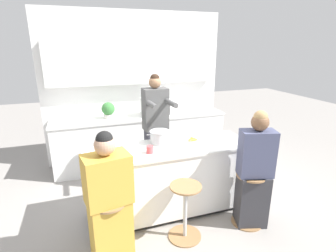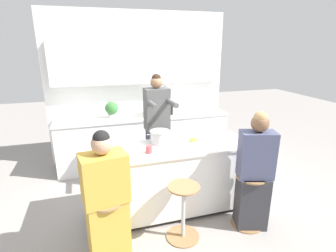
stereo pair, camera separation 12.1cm
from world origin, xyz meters
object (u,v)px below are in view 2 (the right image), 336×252
Objects in this scene: bar_stool_rightmost at (249,200)px; cooking_pot at (160,137)px; person_seated_near at (254,176)px; banana_bunch at (193,140)px; person_cooking at (157,134)px; coffee_cup_near at (149,149)px; bar_stool_center at (183,211)px; microwave at (159,107)px; kitchen_island at (169,179)px; potted_plant at (112,109)px; bar_stool_leftmost at (108,227)px; person_wrapped_blanket at (106,201)px; fruit_bowl at (109,151)px.

bar_stool_rightmost is 1.32m from cooking_pot.
banana_bunch is at bearing 143.55° from person_seated_near.
person_cooking is 11.54× the size of banana_bunch.
person_seated_near is at bearing -56.70° from person_cooking.
coffee_cup_near is 0.67m from banana_bunch.
microwave reaches higher than bar_stool_center.
coffee_cup_near is at bearing -108.29° from microwave.
kitchen_island is 7.42× the size of potted_plant.
bar_stool_leftmost is 2.48m from microwave.
bar_stool_rightmost is 2.28m from microwave.
person_seated_near is 5.15× the size of potted_plant.
person_wrapped_blanket reaches higher than coffee_cup_near.
person_seated_near reaches higher than bar_stool_center.
coffee_cup_near is 0.40× the size of potted_plant.
person_seated_near is 1.26m from coffee_cup_near.
fruit_bowl reaches higher than bar_stool_rightmost.
bar_stool_center is 2.36× the size of potted_plant.
bar_stool_leftmost is 1.00× the size of bar_stool_rightmost.
bar_stool_center is at bearing -83.67° from cooking_pot.
bar_stool_leftmost is at bearing -177.53° from bar_stool_center.
bar_stool_rightmost is at bearing 163.66° from person_seated_near.
microwave reaches higher than kitchen_island.
bar_stool_center is (0.00, -0.53, -0.12)m from kitchen_island.
banana_bunch reaches higher than bar_stool_rightmost.
person_wrapped_blanket is 2.95× the size of microwave.
cooking_pot reaches higher than bar_stool_rightmost.
person_cooking reaches higher than fruit_bowl.
person_seated_near is (0.86, -1.18, -0.21)m from person_cooking.
coffee_cup_near is (0.45, -0.11, 0.01)m from fruit_bowl.
potted_plant is (-0.56, 1.59, 0.60)m from kitchen_island.
person_wrapped_blanket is 1.10m from cooking_pot.
bar_stool_leftmost is 5.85× the size of coffee_cup_near.
person_wrapped_blanket is 1.38m from banana_bunch.
kitchen_island is 0.88m from fruit_bowl.
fruit_bowl reaches higher than bar_stool_center.
cooking_pot is at bearing 158.38° from person_seated_near.
kitchen_island is 1.19× the size of person_cooking.
kitchen_island is 0.56m from cooking_pot.
potted_plant is at bearing 116.95° from person_cooking.
bar_stool_center is 1.91× the size of cooking_pot.
person_cooking is 0.99m from microwave.
person_seated_near is 3.07× the size of microwave.
microwave is at bearing 82.73° from bar_stool_center.
person_cooking reaches higher than kitchen_island.
bar_stool_leftmost is at bearing -163.64° from person_seated_near.
bar_stool_center is at bearing -35.97° from fruit_bowl.
fruit_bowl is (-0.73, -0.00, 0.48)m from kitchen_island.
bar_stool_leftmost is at bearing -140.16° from coffee_cup_near.
person_wrapped_blanket is 7.89× the size of fruit_bowl.
bar_stool_center is 0.79m from coffee_cup_near.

